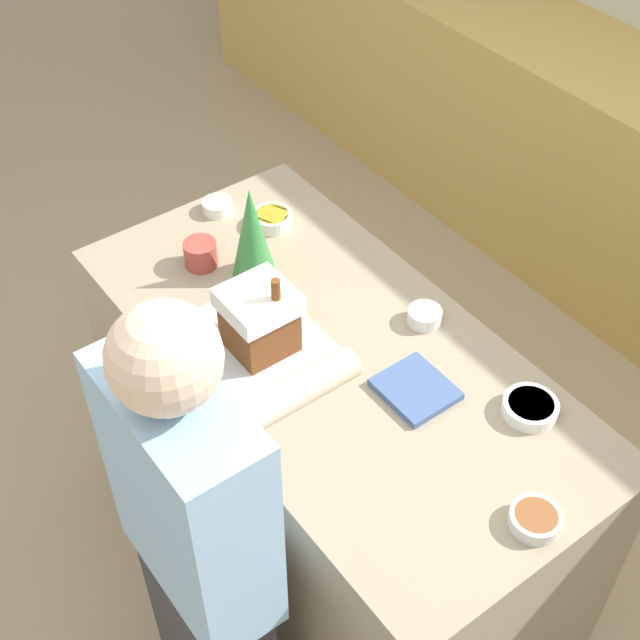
{
  "coord_description": "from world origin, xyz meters",
  "views": [
    {
      "loc": [
        1.28,
        -0.99,
        2.62
      ],
      "look_at": [
        -0.06,
        0.0,
        0.98
      ],
      "focal_mm": 50.0,
      "sensor_mm": 36.0,
      "label": 1
    }
  ],
  "objects_px": {
    "baking_tray": "(261,346)",
    "candy_bowl_center_rear": "(217,206)",
    "candy_bowl_far_right": "(272,219)",
    "candy_bowl_behind_tray": "(535,519)",
    "cookbook": "(415,389)",
    "person": "(202,560)",
    "gingerbread_house": "(259,319)",
    "decorative_tree": "(250,234)",
    "candy_bowl_front_corner": "(530,407)",
    "mug": "(201,254)",
    "candy_bowl_near_tray_left": "(425,316)"
  },
  "relations": [
    {
      "from": "baking_tray",
      "to": "candy_bowl_center_rear",
      "type": "relative_size",
      "value": 4.86
    },
    {
      "from": "candy_bowl_far_right",
      "to": "candy_bowl_behind_tray",
      "type": "bearing_deg",
      "value": -6.3
    },
    {
      "from": "candy_bowl_behind_tray",
      "to": "cookbook",
      "type": "relative_size",
      "value": 0.64
    },
    {
      "from": "baking_tray",
      "to": "candy_bowl_behind_tray",
      "type": "distance_m",
      "value": 0.83
    },
    {
      "from": "person",
      "to": "gingerbread_house",
      "type": "bearing_deg",
      "value": 132.43
    },
    {
      "from": "decorative_tree",
      "to": "candy_bowl_behind_tray",
      "type": "height_order",
      "value": "decorative_tree"
    },
    {
      "from": "candy_bowl_behind_tray",
      "to": "cookbook",
      "type": "height_order",
      "value": "candy_bowl_behind_tray"
    },
    {
      "from": "baking_tray",
      "to": "candy_bowl_front_corner",
      "type": "distance_m",
      "value": 0.71
    },
    {
      "from": "gingerbread_house",
      "to": "decorative_tree",
      "type": "bearing_deg",
      "value": 150.58
    },
    {
      "from": "decorative_tree",
      "to": "gingerbread_house",
      "type": "bearing_deg",
      "value": -29.42
    },
    {
      "from": "cookbook",
      "to": "mug",
      "type": "xyz_separation_m",
      "value": [
        -0.74,
        -0.18,
        0.03
      ]
    },
    {
      "from": "mug",
      "to": "candy_bowl_front_corner",
      "type": "bearing_deg",
      "value": 20.47
    },
    {
      "from": "candy_bowl_front_corner",
      "to": "cookbook",
      "type": "relative_size",
      "value": 0.75
    },
    {
      "from": "candy_bowl_near_tray_left",
      "to": "person",
      "type": "height_order",
      "value": "person"
    },
    {
      "from": "candy_bowl_center_rear",
      "to": "gingerbread_house",
      "type": "bearing_deg",
      "value": -21.08
    },
    {
      "from": "candy_bowl_near_tray_left",
      "to": "person",
      "type": "bearing_deg",
      "value": -76.01
    },
    {
      "from": "baking_tray",
      "to": "candy_bowl_near_tray_left",
      "type": "bearing_deg",
      "value": 65.88
    },
    {
      "from": "person",
      "to": "mug",
      "type": "bearing_deg",
      "value": 148.34
    },
    {
      "from": "candy_bowl_behind_tray",
      "to": "mug",
      "type": "height_order",
      "value": "mug"
    },
    {
      "from": "baking_tray",
      "to": "candy_bowl_behind_tray",
      "type": "height_order",
      "value": "candy_bowl_behind_tray"
    },
    {
      "from": "decorative_tree",
      "to": "candy_bowl_front_corner",
      "type": "xyz_separation_m",
      "value": [
        0.84,
        0.26,
        -0.13
      ]
    },
    {
      "from": "decorative_tree",
      "to": "cookbook",
      "type": "distance_m",
      "value": 0.64
    },
    {
      "from": "baking_tray",
      "to": "gingerbread_house",
      "type": "xyz_separation_m",
      "value": [
        0.0,
        0.0,
        0.1
      ]
    },
    {
      "from": "gingerbread_house",
      "to": "candy_bowl_center_rear",
      "type": "distance_m",
      "value": 0.61
    },
    {
      "from": "baking_tray",
      "to": "decorative_tree",
      "type": "height_order",
      "value": "decorative_tree"
    },
    {
      "from": "gingerbread_house",
      "to": "mug",
      "type": "bearing_deg",
      "value": 172.77
    },
    {
      "from": "candy_bowl_center_rear",
      "to": "decorative_tree",
      "type": "bearing_deg",
      "value": -13.3
    },
    {
      "from": "decorative_tree",
      "to": "candy_bowl_far_right",
      "type": "distance_m",
      "value": 0.26
    },
    {
      "from": "candy_bowl_front_corner",
      "to": "mug",
      "type": "height_order",
      "value": "mug"
    },
    {
      "from": "candy_bowl_behind_tray",
      "to": "baking_tray",
      "type": "bearing_deg",
      "value": -167.23
    },
    {
      "from": "baking_tray",
      "to": "candy_bowl_front_corner",
      "type": "xyz_separation_m",
      "value": [
        0.58,
        0.41,
        0.02
      ]
    },
    {
      "from": "decorative_tree",
      "to": "candy_bowl_far_right",
      "type": "relative_size",
      "value": 2.42
    },
    {
      "from": "candy_bowl_center_rear",
      "to": "candy_bowl_far_right",
      "type": "bearing_deg",
      "value": 31.94
    },
    {
      "from": "candy_bowl_behind_tray",
      "to": "decorative_tree",
      "type": "bearing_deg",
      "value": -178.01
    },
    {
      "from": "baking_tray",
      "to": "decorative_tree",
      "type": "xyz_separation_m",
      "value": [
        -0.26,
        0.15,
        0.14
      ]
    },
    {
      "from": "decorative_tree",
      "to": "candy_bowl_near_tray_left",
      "type": "relative_size",
      "value": 3.16
    },
    {
      "from": "candy_bowl_behind_tray",
      "to": "cookbook",
      "type": "bearing_deg",
      "value": 174.55
    },
    {
      "from": "candy_bowl_center_rear",
      "to": "candy_bowl_near_tray_left",
      "type": "distance_m",
      "value": 0.78
    },
    {
      "from": "gingerbread_house",
      "to": "candy_bowl_behind_tray",
      "type": "distance_m",
      "value": 0.83
    },
    {
      "from": "decorative_tree",
      "to": "candy_bowl_far_right",
      "type": "bearing_deg",
      "value": 131.64
    },
    {
      "from": "candy_bowl_behind_tray",
      "to": "person",
      "type": "distance_m",
      "value": 0.75
    },
    {
      "from": "candy_bowl_far_right",
      "to": "person",
      "type": "xyz_separation_m",
      "value": [
        0.8,
        -0.75,
        -0.12
      ]
    },
    {
      "from": "candy_bowl_far_right",
      "to": "mug",
      "type": "height_order",
      "value": "mug"
    },
    {
      "from": "candy_bowl_center_rear",
      "to": "candy_bowl_behind_tray",
      "type": "xyz_separation_m",
      "value": [
        1.37,
        -0.04,
        -0.0
      ]
    },
    {
      "from": "gingerbread_house",
      "to": "candy_bowl_front_corner",
      "type": "height_order",
      "value": "gingerbread_house"
    },
    {
      "from": "candy_bowl_front_corner",
      "to": "mug",
      "type": "xyz_separation_m",
      "value": [
        -0.96,
        -0.36,
        0.02
      ]
    },
    {
      "from": "gingerbread_house",
      "to": "person",
      "type": "xyz_separation_m",
      "value": [
        0.39,
        -0.43,
        -0.2
      ]
    },
    {
      "from": "candy_bowl_far_right",
      "to": "candy_bowl_behind_tray",
      "type": "xyz_separation_m",
      "value": [
        1.22,
        -0.13,
        -0.0
      ]
    },
    {
      "from": "candy_bowl_center_rear",
      "to": "person",
      "type": "bearing_deg",
      "value": -34.01
    },
    {
      "from": "candy_bowl_near_tray_left",
      "to": "candy_bowl_behind_tray",
      "type": "distance_m",
      "value": 0.66
    }
  ]
}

